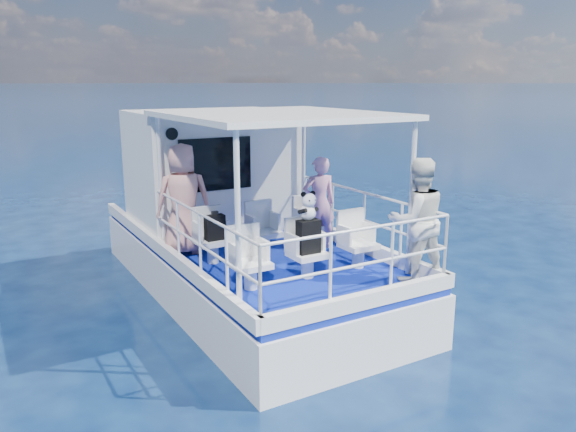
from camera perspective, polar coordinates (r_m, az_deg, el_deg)
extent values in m
plane|color=#07183A|center=(9.28, -1.74, -9.47)|extent=(2000.00, 2000.00, 0.00)
cube|color=white|center=(10.10, -4.47, -7.53)|extent=(3.00, 7.00, 1.60)
cube|color=navy|center=(9.83, -4.56, -2.90)|extent=(2.90, 6.90, 0.10)
cube|color=white|center=(10.74, -7.70, 4.71)|extent=(2.85, 2.00, 2.20)
cube|color=white|center=(8.38, -1.23, 10.21)|extent=(3.00, 3.20, 0.08)
cylinder|color=white|center=(6.62, -5.11, -0.74)|extent=(0.07, 0.07, 2.20)
cylinder|color=white|center=(8.10, 12.43, 1.64)|extent=(0.07, 0.07, 2.20)
cylinder|color=white|center=(9.27, -12.79, 3.10)|extent=(0.07, 0.07, 2.20)
cylinder|color=white|center=(10.38, 1.58, 4.53)|extent=(0.07, 0.07, 2.20)
cube|color=white|center=(8.71, -7.64, -3.51)|extent=(0.48, 0.46, 0.38)
cube|color=white|center=(9.08, -2.39, -2.70)|extent=(0.48, 0.46, 0.38)
cube|color=white|center=(9.51, 2.41, -1.93)|extent=(0.48, 0.46, 0.38)
cube|color=white|center=(7.59, -3.82, -6.02)|extent=(0.48, 0.46, 0.38)
cube|color=white|center=(8.00, 1.98, -4.95)|extent=(0.48, 0.46, 0.38)
cube|color=white|center=(8.49, 7.14, -3.94)|extent=(0.48, 0.46, 0.38)
imported|color=#D7938B|center=(9.08, -10.57, 1.68)|extent=(0.77, 0.64, 1.79)
imported|color=#EC98C0|center=(9.27, 3.17, 1.35)|extent=(0.63, 0.49, 1.54)
imported|color=white|center=(7.92, 12.97, -0.42)|extent=(0.98, 0.85, 1.73)
cube|color=black|center=(8.55, -7.45, -1.16)|extent=(0.29, 0.16, 0.38)
cube|color=black|center=(7.82, 2.08, -2.11)|extent=(0.32, 0.18, 0.48)
cube|color=black|center=(8.51, -7.45, 0.29)|extent=(0.10, 0.06, 0.06)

